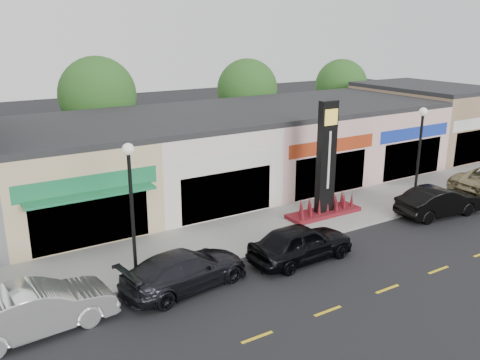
# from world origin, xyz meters

# --- Properties ---
(ground) EXTENTS (120.00, 120.00, 0.00)m
(ground) POSITION_xyz_m (0.00, 0.00, 0.00)
(ground) COLOR black
(ground) RESTS_ON ground
(sidewalk) EXTENTS (52.00, 4.30, 0.15)m
(sidewalk) POSITION_xyz_m (0.00, 4.35, 0.07)
(sidewalk) COLOR gray
(sidewalk) RESTS_ON ground
(curb) EXTENTS (52.00, 0.20, 0.15)m
(curb) POSITION_xyz_m (0.00, 2.10, 0.07)
(curb) COLOR gray
(curb) RESTS_ON ground
(shop_beige) EXTENTS (7.00, 10.85, 4.80)m
(shop_beige) POSITION_xyz_m (-8.50, 11.46, 2.40)
(shop_beige) COLOR tan
(shop_beige) RESTS_ON ground
(shop_cream) EXTENTS (7.00, 10.01, 4.80)m
(shop_cream) POSITION_xyz_m (-1.50, 11.47, 2.40)
(shop_cream) COLOR beige
(shop_cream) RESTS_ON ground
(shop_pink_w) EXTENTS (7.00, 10.01, 4.80)m
(shop_pink_w) POSITION_xyz_m (5.50, 11.47, 2.40)
(shop_pink_w) COLOR beige
(shop_pink_w) RESTS_ON ground
(shop_pink_e) EXTENTS (7.00, 10.01, 4.80)m
(shop_pink_e) POSITION_xyz_m (12.50, 11.47, 2.40)
(shop_pink_e) COLOR beige
(shop_pink_e) RESTS_ON ground
(shop_tan) EXTENTS (7.00, 10.01, 5.30)m
(shop_tan) POSITION_xyz_m (19.50, 11.48, 2.65)
(shop_tan) COLOR #856F4D
(shop_tan) RESTS_ON ground
(tree_rear_west) EXTENTS (5.20, 5.20, 7.83)m
(tree_rear_west) POSITION_xyz_m (-4.00, 19.50, 5.22)
(tree_rear_west) COLOR #382619
(tree_rear_west) RESTS_ON ground
(tree_rear_mid) EXTENTS (4.80, 4.80, 7.29)m
(tree_rear_mid) POSITION_xyz_m (8.00, 19.50, 4.88)
(tree_rear_mid) COLOR #382619
(tree_rear_mid) RESTS_ON ground
(tree_rear_east) EXTENTS (4.60, 4.60, 6.94)m
(tree_rear_east) POSITION_xyz_m (18.00, 19.50, 4.63)
(tree_rear_east) COLOR #382619
(tree_rear_east) RESTS_ON ground
(lamp_west_near) EXTENTS (0.44, 0.44, 5.47)m
(lamp_west_near) POSITION_xyz_m (-8.00, 2.50, 3.48)
(lamp_west_near) COLOR black
(lamp_west_near) RESTS_ON sidewalk
(lamp_east_near) EXTENTS (0.44, 0.44, 5.47)m
(lamp_east_near) POSITION_xyz_m (8.00, 2.50, 3.48)
(lamp_east_near) COLOR black
(lamp_east_near) RESTS_ON sidewalk
(pylon_sign) EXTENTS (4.20, 1.30, 6.00)m
(pylon_sign) POSITION_xyz_m (3.00, 4.20, 2.27)
(pylon_sign) COLOR maroon
(pylon_sign) RESTS_ON sidewalk
(car_white_van) EXTENTS (2.14, 5.15, 1.66)m
(car_white_van) POSITION_xyz_m (-11.91, 1.09, 0.83)
(car_white_van) COLOR silver
(car_white_van) RESTS_ON ground
(car_dark_sedan) EXTENTS (2.83, 5.41, 1.50)m
(car_dark_sedan) POSITION_xyz_m (-6.52, 1.19, 0.75)
(car_dark_sedan) COLOR black
(car_dark_sedan) RESTS_ON ground
(car_black_sedan) EXTENTS (2.04, 4.82, 1.63)m
(car_black_sedan) POSITION_xyz_m (-1.26, 0.76, 0.81)
(car_black_sedan) COLOR black
(car_black_sedan) RESTS_ON ground
(car_black_conv) EXTENTS (2.19, 4.92, 1.57)m
(car_black_conv) POSITION_xyz_m (8.33, 1.18, 0.78)
(car_black_conv) COLOR black
(car_black_conv) RESTS_ON ground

